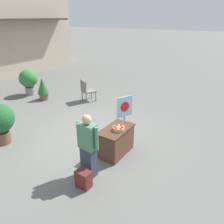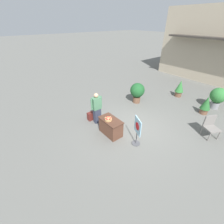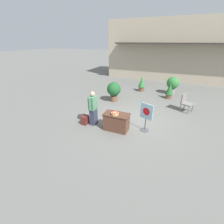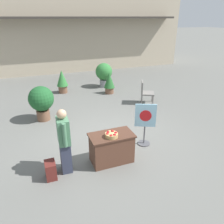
{
  "view_description": "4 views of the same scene",
  "coord_description": "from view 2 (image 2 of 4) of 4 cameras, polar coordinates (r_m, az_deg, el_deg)",
  "views": [
    {
      "loc": [
        -4.78,
        -3.85,
        3.59
      ],
      "look_at": [
        -0.01,
        -0.76,
        1.09
      ],
      "focal_mm": 35.0,
      "sensor_mm": 36.0,
      "label": 1
    },
    {
      "loc": [
        3.94,
        -4.41,
        4.49
      ],
      "look_at": [
        -0.82,
        -0.59,
        0.73
      ],
      "focal_mm": 24.0,
      "sensor_mm": 36.0,
      "label": 2
    },
    {
      "loc": [
        1.73,
        -6.45,
        3.6
      ],
      "look_at": [
        -0.51,
        -1.08,
        0.83
      ],
      "focal_mm": 24.0,
      "sensor_mm": 36.0,
      "label": 3
    },
    {
      "loc": [
        -2.0,
        -5.5,
        3.47
      ],
      "look_at": [
        0.04,
        -0.25,
        1.0
      ],
      "focal_mm": 35.0,
      "sensor_mm": 36.0,
      "label": 4
    }
  ],
  "objects": [
    {
      "name": "potted_plant_far_left",
      "position": [
        9.64,
        32.2,
        2.4
      ],
      "size": [
        0.52,
        0.52,
        1.03
      ],
      "color": "brown",
      "rests_on": "ground_plane"
    },
    {
      "name": "poster_board",
      "position": [
        6.15,
        9.57,
        -7.05
      ],
      "size": [
        0.55,
        0.36,
        1.27
      ],
      "rotation": [
        0.0,
        0.0,
        -2.0
      ],
      "color": "#4C4C51",
      "rests_on": "ground_plane"
    },
    {
      "name": "apple_basket",
      "position": [
        6.49,
        -1.41,
        -2.68
      ],
      "size": [
        0.31,
        0.31,
        0.13
      ],
      "color": "tan",
      "rests_on": "display_table"
    },
    {
      "name": "person_visitor",
      "position": [
        7.35,
        -5.82,
        1.49
      ],
      "size": [
        0.28,
        0.61,
        1.62
      ],
      "rotation": [
        0.0,
        0.0,
        -0.04
      ],
      "color": "#33384C",
      "rests_on": "ground_plane"
    },
    {
      "name": "backpack",
      "position": [
        7.89,
        -8.04,
        -1.57
      ],
      "size": [
        0.24,
        0.34,
        0.42
      ],
      "color": "maroon",
      "rests_on": "ground_plane"
    },
    {
      "name": "potted_plant_near_right",
      "position": [
        11.11,
        24.38,
        8.36
      ],
      "size": [
        0.54,
        0.54,
        1.12
      ],
      "color": "brown",
      "rests_on": "ground_plane"
    },
    {
      "name": "patio_chair",
      "position": [
        7.89,
        33.47,
        -4.33
      ],
      "size": [
        0.74,
        0.74,
        0.98
      ],
      "rotation": [
        0.0,
        0.0,
        5.81
      ],
      "color": "gray",
      "rests_on": "ground_plane"
    },
    {
      "name": "potted_plant_far_right",
      "position": [
        9.42,
        9.61,
        7.81
      ],
      "size": [
        0.88,
        0.88,
        1.26
      ],
      "color": "brown",
      "rests_on": "ground_plane"
    },
    {
      "name": "display_table",
      "position": [
        6.77,
        -0.47,
        -5.63
      ],
      "size": [
        1.11,
        0.62,
        0.78
      ],
      "color": "brown",
      "rests_on": "ground_plane"
    },
    {
      "name": "potted_plant_near_left",
      "position": [
        10.55,
        35.38,
        4.86
      ],
      "size": [
        0.87,
        0.87,
        1.26
      ],
      "color": "gray",
      "rests_on": "ground_plane"
    },
    {
      "name": "ground_plane",
      "position": [
        7.43,
        7.58,
        -5.89
      ],
      "size": [
        120.0,
        120.0,
        0.0
      ],
      "primitive_type": "plane",
      "color": "slate"
    }
  ]
}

